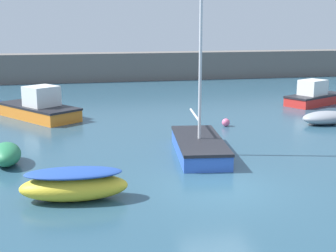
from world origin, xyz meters
TOP-DOWN VIEW (x-y plane):
  - ground_plane at (0.00, 0.00)m, footprint 120.00×120.00m
  - harbor_breakwater at (0.00, 31.34)m, footprint 55.72×2.52m
  - rowboat_with_red_cover at (-4.85, 0.03)m, footprint 3.51×1.64m
  - sailboat_tall_mast at (0.47, 4.22)m, footprint 2.57×5.51m
  - rowboat_white_midwater at (9.04, 8.66)m, footprint 2.93×1.68m
  - dinghy_near_pier at (-7.42, 4.46)m, footprint 1.39×2.30m
  - motorboat_grey_hull at (-6.60, 13.68)m, footprint 5.10×5.86m
  - motorboat_with_cabin at (11.64, 14.62)m, footprint 4.98×3.70m
  - mooring_buoy_pink at (3.43, 9.30)m, footprint 0.43×0.43m

SIDE VIEW (x-z plane):
  - ground_plane at x=0.00m, z-range -0.20..0.00m
  - mooring_buoy_pink at x=3.43m, z-range 0.00..0.43m
  - rowboat_white_midwater at x=9.04m, z-range 0.00..0.73m
  - sailboat_tall_mast at x=0.47m, z-range -2.93..3.76m
  - dinghy_near_pier at x=-7.42m, z-range 0.00..0.85m
  - rowboat_with_red_cover at x=-4.85m, z-range 0.00..1.01m
  - motorboat_with_cabin at x=11.64m, z-range -0.26..1.46m
  - motorboat_grey_hull at x=-6.60m, z-range -0.34..1.60m
  - harbor_breakwater at x=0.00m, z-range 0.00..2.67m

